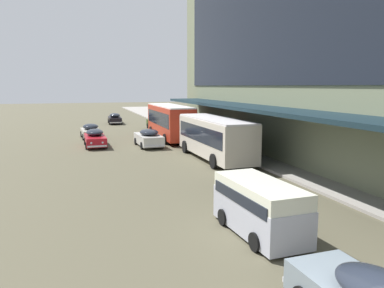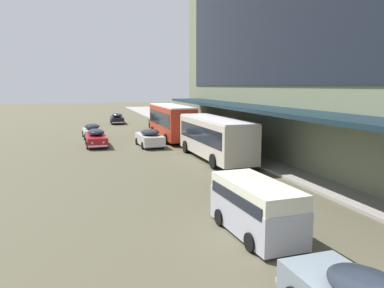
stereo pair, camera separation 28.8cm
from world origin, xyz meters
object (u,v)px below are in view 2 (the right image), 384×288
at_px(sedan_trailing_near, 117,118).
at_px(vw_van, 254,204).
at_px(sedan_lead_near, 159,123).
at_px(sedan_lead_mid, 150,138).
at_px(transit_bus_kerbside_front, 215,136).
at_px(sedan_oncoming_rear, 93,131).
at_px(sedan_second_mid, 96,138).
at_px(transit_bus_kerbside_rear, 171,120).

height_order(sedan_trailing_near, vw_van, vw_van).
height_order(sedan_lead_near, vw_van, vw_van).
relative_size(sedan_trailing_near, vw_van, 1.02).
distance_m(sedan_lead_mid, vw_van, 20.92).
distance_m(transit_bus_kerbside_front, sedan_lead_near, 20.56).
relative_size(sedan_lead_near, sedan_trailing_near, 0.97).
xyz_separation_m(sedan_lead_near, sedan_oncoming_rear, (-8.31, -6.01, -0.04)).
bearing_deg(transit_bus_kerbside_front, sedan_second_mid, 132.37).
relative_size(sedan_lead_near, sedan_lead_mid, 0.98).
height_order(sedan_lead_near, sedan_second_mid, sedan_second_mid).
height_order(sedan_lead_near, sedan_lead_mid, sedan_lead_mid).
bearing_deg(sedan_trailing_near, transit_bus_kerbside_front, -81.83).
relative_size(sedan_lead_near, sedan_oncoming_rear, 1.06).
bearing_deg(sedan_lead_mid, sedan_second_mid, 161.61).
xyz_separation_m(sedan_lead_near, sedan_trailing_near, (-4.32, 8.51, -0.02)).
distance_m(sedan_oncoming_rear, vw_van, 28.50).
bearing_deg(vw_van, sedan_trailing_near, 90.87).
relative_size(sedan_oncoming_rear, vw_van, 0.94).
distance_m(sedan_second_mid, sedan_lead_mid, 4.82).
relative_size(transit_bus_kerbside_front, sedan_lead_near, 2.11).
bearing_deg(sedan_oncoming_rear, transit_bus_kerbside_front, -60.65).
bearing_deg(vw_van, sedan_oncoming_rear, 99.37).
distance_m(sedan_trailing_near, sedan_lead_mid, 21.73).
relative_size(transit_bus_kerbside_front, sedan_lead_mid, 2.08).
bearing_deg(vw_van, sedan_lead_mid, 89.90).
height_order(transit_bus_kerbside_front, vw_van, transit_bus_kerbside_front).
relative_size(sedan_trailing_near, sedan_lead_mid, 1.02).
height_order(sedan_lead_near, sedan_trailing_near, sedan_lead_near).
height_order(transit_bus_kerbside_rear, sedan_lead_mid, transit_bus_kerbside_rear).
relative_size(transit_bus_kerbside_front, sedan_oncoming_rear, 2.23).
distance_m(sedan_lead_near, vw_van, 34.33).
height_order(transit_bus_kerbside_front, sedan_trailing_near, transit_bus_kerbside_front).
bearing_deg(sedan_trailing_near, transit_bus_kerbside_rear, -78.53).
distance_m(transit_bus_kerbside_front, transit_bus_kerbside_rear, 11.19).
bearing_deg(transit_bus_kerbside_rear, sedan_lead_near, 85.77).
relative_size(transit_bus_kerbside_rear, vw_van, 2.21).
xyz_separation_m(sedan_oncoming_rear, vw_van, (4.64, -28.12, 0.36)).
bearing_deg(transit_bus_kerbside_front, sedan_oncoming_rear, 119.35).
bearing_deg(sedan_second_mid, vw_van, -78.56).
height_order(sedan_oncoming_rear, sedan_lead_mid, sedan_lead_mid).
distance_m(transit_bus_kerbside_rear, sedan_oncoming_rear, 8.41).
xyz_separation_m(sedan_trailing_near, sedan_lead_mid, (0.68, -21.72, 0.03)).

